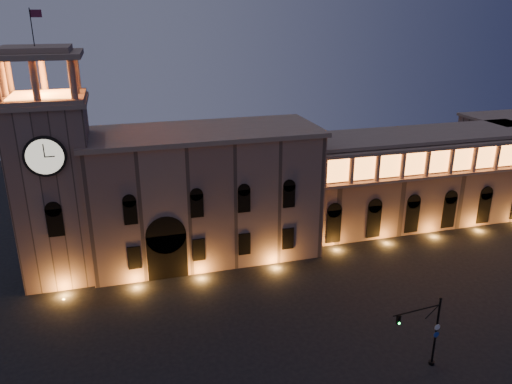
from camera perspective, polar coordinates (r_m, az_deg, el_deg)
ground at (r=53.49m, az=1.07°, el=-16.85°), size 160.00×160.00×0.00m
government_building at (r=67.83m, az=-5.98°, el=-0.20°), size 30.80×12.80×17.60m
clock_tower at (r=65.35m, az=-22.04°, el=1.07°), size 9.80×9.80×32.40m
colonnade_wing at (r=82.50m, az=17.75°, el=1.58°), size 40.60×11.50×14.50m
traffic_light at (r=50.88m, az=19.10°, el=-14.90°), size 5.39×0.89×7.41m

